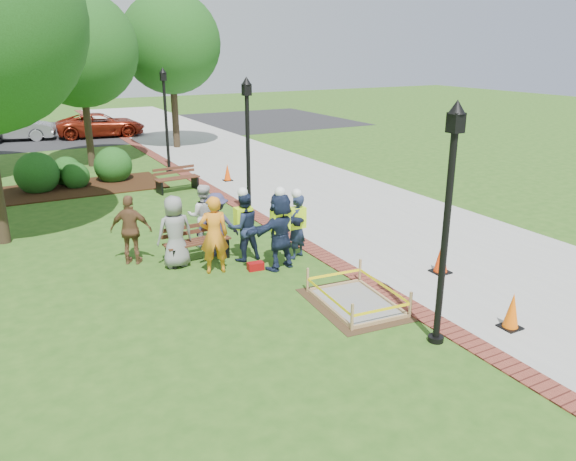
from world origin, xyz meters
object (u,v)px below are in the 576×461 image
hivis_worker_b (296,224)px  hivis_worker_c (243,224)px  lamp_near (448,209)px  hivis_worker_a (280,229)px  bench_near (198,250)px  wet_concrete_pad (356,294)px  cone_front (512,312)px

hivis_worker_b → hivis_worker_c: (-1.21, 0.48, 0.03)m
lamp_near → hivis_worker_a: 4.75m
bench_near → lamp_near: bearing=-67.8°
hivis_worker_c → wet_concrete_pad: bearing=-73.9°
wet_concrete_pad → cone_front: cone_front is taller
lamp_near → cone_front: bearing=-11.2°
wet_concrete_pad → cone_front: size_ratio=3.34×
lamp_near → hivis_worker_b: (-0.15, 4.87, -1.59)m
wet_concrete_pad → hivis_worker_a: bearing=100.2°
wet_concrete_pad → cone_front: (1.94, -2.25, 0.12)m
hivis_worker_c → hivis_worker_b: bearing=-21.6°
hivis_worker_b → hivis_worker_c: hivis_worker_c is taller
bench_near → hivis_worker_a: 2.23m
bench_near → hivis_worker_c: 1.31m
wet_concrete_pad → lamp_near: (0.38, -1.94, 2.25)m
wet_concrete_pad → bench_near: (-2.01, 3.92, 0.05)m
wet_concrete_pad → hivis_worker_b: bearing=85.5°
cone_front → hivis_worker_c: (-2.92, 5.66, 0.57)m
bench_near → hivis_worker_a: size_ratio=0.83×
hivis_worker_b → wet_concrete_pad: bearing=-94.5°
lamp_near → hivis_worker_b: 5.12m
cone_front → hivis_worker_b: bearing=108.2°
hivis_worker_a → hivis_worker_c: hivis_worker_a is taller
lamp_near → hivis_worker_c: 5.74m
bench_near → cone_front: size_ratio=2.28×
bench_near → hivis_worker_b: hivis_worker_b is taller
hivis_worker_a → hivis_worker_b: hivis_worker_a is taller
cone_front → hivis_worker_b: (-1.70, 5.17, 0.54)m
hivis_worker_b → lamp_near: bearing=-88.2°
hivis_worker_a → hivis_worker_c: 1.06m
wet_concrete_pad → hivis_worker_c: 3.61m
wet_concrete_pad → lamp_near: lamp_near is taller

